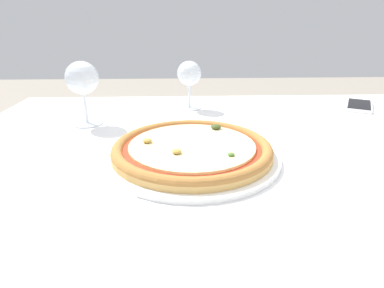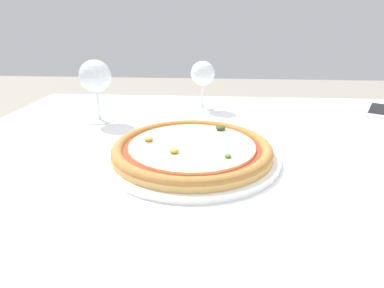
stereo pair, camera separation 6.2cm
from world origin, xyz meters
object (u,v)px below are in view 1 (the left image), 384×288
at_px(dining_table, 286,187).
at_px(wine_glass_far_right, 189,75).
at_px(wine_glass_far_left, 82,80).
at_px(pizza_plate, 192,150).
at_px(cell_phone, 359,106).

xyz_separation_m(dining_table, wine_glass_far_right, (-0.20, 0.35, 0.18)).
relative_size(wine_glass_far_left, wine_glass_far_right, 1.13).
xyz_separation_m(pizza_plate, wine_glass_far_left, (-0.26, 0.22, 0.10)).
bearing_deg(dining_table, pizza_plate, -175.07).
bearing_deg(pizza_plate, wine_glass_far_left, 139.41).
height_order(wine_glass_far_left, wine_glass_far_right, wine_glass_far_left).
height_order(dining_table, wine_glass_far_right, wine_glass_far_right).
bearing_deg(pizza_plate, wine_glass_far_right, 89.10).
relative_size(dining_table, wine_glass_far_left, 9.28).
bearing_deg(cell_phone, wine_glass_far_right, 179.25).
relative_size(pizza_plate, wine_glass_far_right, 2.41).
relative_size(pizza_plate, wine_glass_far_left, 2.13).
distance_m(dining_table, wine_glass_far_left, 0.54).
distance_m(dining_table, pizza_plate, 0.22).
bearing_deg(wine_glass_far_right, cell_phone, -0.75).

